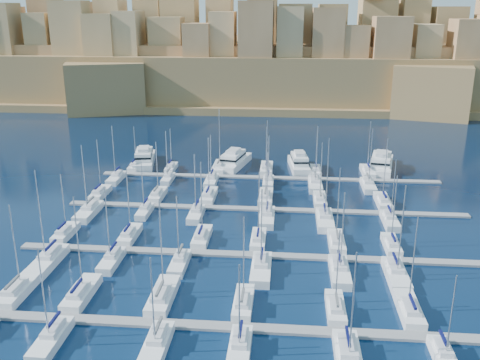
# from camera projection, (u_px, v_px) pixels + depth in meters

# --- Properties ---
(ground) EXTENTS (600.00, 600.00, 0.00)m
(ground) POSITION_uv_depth(u_px,v_px,m) (261.00, 229.00, 103.18)
(ground) COLOR black
(ground) RESTS_ON ground
(pontoon_near) EXTENTS (84.00, 2.00, 0.40)m
(pontoon_near) POSITION_uv_depth(u_px,v_px,m) (248.00, 328.00, 70.90)
(pontoon_near) COLOR slate
(pontoon_near) RESTS_ON ground
(pontoon_mid_near) EXTENTS (84.00, 2.00, 0.40)m
(pontoon_mid_near) POSITION_uv_depth(u_px,v_px,m) (258.00, 255.00, 91.75)
(pontoon_mid_near) COLOR slate
(pontoon_mid_near) RESTS_ON ground
(pontoon_mid_far) EXTENTS (84.00, 2.00, 0.40)m
(pontoon_mid_far) POSITION_uv_depth(u_px,v_px,m) (264.00, 209.00, 112.59)
(pontoon_mid_far) COLOR slate
(pontoon_mid_far) RESTS_ON ground
(pontoon_far) EXTENTS (84.00, 2.00, 0.40)m
(pontoon_far) POSITION_uv_depth(u_px,v_px,m) (268.00, 178.00, 133.43)
(pontoon_far) COLOR slate
(pontoon_far) RESTS_ON ground
(sailboat_0) EXTENTS (3.08, 10.27, 14.29)m
(sailboat_0) POSITION_uv_depth(u_px,v_px,m) (19.00, 290.00, 79.38)
(sailboat_0) COLOR white
(sailboat_0) RESTS_ON ground
(sailboat_1) EXTENTS (2.97, 9.91, 15.90)m
(sailboat_1) POSITION_uv_depth(u_px,v_px,m) (81.00, 293.00, 78.39)
(sailboat_1) COLOR white
(sailboat_1) RESTS_ON ground
(sailboat_2) EXTENTS (3.16, 10.52, 15.66)m
(sailboat_2) POSITION_uv_depth(u_px,v_px,m) (163.00, 296.00, 77.64)
(sailboat_2) COLOR white
(sailboat_2) RESTS_ON ground
(sailboat_3) EXTENTS (2.66, 8.85, 13.97)m
(sailboat_3) POSITION_uv_depth(u_px,v_px,m) (243.00, 303.00, 75.87)
(sailboat_3) COLOR white
(sailboat_3) RESTS_ON ground
(sailboat_4) EXTENTS (2.53, 8.44, 12.67)m
(sailboat_4) POSITION_uv_depth(u_px,v_px,m) (335.00, 308.00, 74.58)
(sailboat_4) COLOR white
(sailboat_4) RESTS_ON ground
(sailboat_5) EXTENTS (2.86, 9.52, 14.60)m
(sailboat_5) POSITION_uv_depth(u_px,v_px,m) (409.00, 310.00, 74.21)
(sailboat_5) COLOR white
(sailboat_5) RESTS_ON ground
(sailboat_7) EXTENTS (2.71, 9.04, 13.97)m
(sailboat_7) POSITION_uv_depth(u_px,v_px,m) (51.00, 339.00, 67.71)
(sailboat_7) COLOR white
(sailboat_7) RESTS_ON ground
(sailboat_8) EXTENTS (2.80, 9.33, 13.36)m
(sailboat_8) POSITION_uv_depth(u_px,v_px,m) (156.00, 345.00, 66.42)
(sailboat_8) COLOR white
(sailboat_8) RESTS_ON ground
(sailboat_9) EXTENTS (2.68, 8.94, 12.80)m
(sailboat_9) POSITION_uv_depth(u_px,v_px,m) (240.00, 349.00, 65.72)
(sailboat_9) COLOR white
(sailboat_9) RESTS_ON ground
(sailboat_10) EXTENTS (3.09, 10.29, 15.29)m
(sailboat_10) POSITION_uv_depth(u_px,v_px,m) (348.00, 358.00, 63.96)
(sailboat_10) COLOR white
(sailboat_10) RESTS_ON ground
(sailboat_11) EXTENTS (2.36, 7.86, 12.25)m
(sailboat_11) POSITION_uv_depth(u_px,v_px,m) (444.00, 357.00, 64.13)
(sailboat_11) COLOR white
(sailboat_11) RESTS_ON ground
(sailboat_12) EXTENTS (2.51, 8.38, 12.29)m
(sailboat_12) POSITION_uv_depth(u_px,v_px,m) (65.00, 233.00, 99.48)
(sailboat_12) COLOR white
(sailboat_12) RESTS_ON ground
(sailboat_13) EXTENTS (2.61, 8.69, 13.19)m
(sailboat_13) POSITION_uv_depth(u_px,v_px,m) (130.00, 235.00, 98.59)
(sailboat_13) COLOR white
(sailboat_13) RESTS_ON ground
(sailboat_14) EXTENTS (2.73, 9.12, 15.20)m
(sailboat_14) POSITION_uv_depth(u_px,v_px,m) (202.00, 237.00, 97.63)
(sailboat_14) COLOR white
(sailboat_14) RESTS_ON ground
(sailboat_15) EXTENTS (2.60, 8.66, 13.65)m
(sailboat_15) POSITION_uv_depth(u_px,v_px,m) (258.00, 240.00, 96.54)
(sailboat_15) COLOR white
(sailboat_15) RESTS_ON ground
(sailboat_16) EXTENTS (2.76, 9.22, 14.73)m
(sailboat_16) POSITION_uv_depth(u_px,v_px,m) (336.00, 242.00, 95.61)
(sailboat_16) COLOR white
(sailboat_16) RESTS_ON ground
(sailboat_17) EXTENTS (2.52, 8.39, 13.73)m
(sailboat_17) POSITION_uv_depth(u_px,v_px,m) (391.00, 245.00, 94.41)
(sailboat_17) COLOR white
(sailboat_17) RESTS_ON ground
(sailboat_18) EXTENTS (3.28, 10.93, 16.97)m
(sailboat_18) POSITION_uv_depth(u_px,v_px,m) (48.00, 260.00, 88.50)
(sailboat_18) COLOR white
(sailboat_18) RESTS_ON ground
(sailboat_19) EXTENTS (2.56, 8.53, 13.75)m
(sailboat_19) POSITION_uv_depth(u_px,v_px,m) (112.00, 260.00, 88.74)
(sailboat_19) COLOR white
(sailboat_19) RESTS_ON ground
(sailboat_20) EXTENTS (2.52, 8.39, 12.86)m
(sailboat_20) POSITION_uv_depth(u_px,v_px,m) (180.00, 263.00, 87.84)
(sailboat_20) COLOR white
(sailboat_20) RESTS_ON ground
(sailboat_21) EXTENTS (3.13, 10.42, 14.82)m
(sailboat_21) POSITION_uv_depth(u_px,v_px,m) (261.00, 269.00, 85.73)
(sailboat_21) COLOR white
(sailboat_21) RESTS_ON ground
(sailboat_22) EXTENTS (2.98, 9.95, 14.57)m
(sailboat_22) POSITION_uv_depth(u_px,v_px,m) (339.00, 271.00, 84.89)
(sailboat_22) COLOR white
(sailboat_22) RESTS_ON ground
(sailboat_23) EXTENTS (3.08, 10.26, 16.00)m
(sailboat_23) POSITION_uv_depth(u_px,v_px,m) (396.00, 274.00, 84.00)
(sailboat_23) COLOR white
(sailboat_23) RESTS_ON ground
(sailboat_24) EXTENTS (2.66, 8.88, 13.33)m
(sailboat_24) POSITION_uv_depth(u_px,v_px,m) (100.00, 193.00, 120.64)
(sailboat_24) COLOR white
(sailboat_24) RESTS_ON ground
(sailboat_25) EXTENTS (2.65, 8.83, 13.13)m
(sailboat_25) POSITION_uv_depth(u_px,v_px,m) (158.00, 195.00, 119.50)
(sailboat_25) COLOR white
(sailboat_25) RESTS_ON ground
(sailboat_26) EXTENTS (2.88, 9.60, 14.22)m
(sailboat_26) POSITION_uv_depth(u_px,v_px,m) (209.00, 196.00, 118.87)
(sailboat_26) COLOR white
(sailboat_26) RESTS_ON ground
(sailboat_27) EXTENTS (2.99, 9.97, 16.84)m
(sailboat_27) POSITION_uv_depth(u_px,v_px,m) (266.00, 197.00, 117.96)
(sailboat_27) COLOR white
(sailboat_27) RESTS_ON ground
(sailboat_28) EXTENTS (2.67, 8.90, 13.78)m
(sailboat_28) POSITION_uv_depth(u_px,v_px,m) (320.00, 200.00, 116.46)
(sailboat_28) COLOR white
(sailboat_28) RESTS_ON ground
(sailboat_29) EXTENTS (2.83, 9.43, 14.92)m
(sailboat_29) POSITION_uv_depth(u_px,v_px,m) (383.00, 201.00, 115.55)
(sailboat_29) COLOR white
(sailboat_29) RESTS_ON ground
(sailboat_30) EXTENTS (3.10, 10.33, 15.30)m
(sailboat_30) POSITION_uv_depth(u_px,v_px,m) (89.00, 212.00, 109.74)
(sailboat_30) COLOR white
(sailboat_30) RESTS_ON ground
(sailboat_31) EXTENTS (2.28, 7.60, 11.85)m
(sailboat_31) POSITION_uv_depth(u_px,v_px,m) (145.00, 211.00, 110.05)
(sailboat_31) COLOR white
(sailboat_31) RESTS_ON ground
(sailboat_32) EXTENTS (2.62, 8.74, 13.79)m
(sailboat_32) POSITION_uv_depth(u_px,v_px,m) (196.00, 214.00, 108.59)
(sailboat_32) COLOR white
(sailboat_32) RESTS_ON ground
(sailboat_33) EXTENTS (2.97, 9.91, 14.63)m
(sailboat_33) POSITION_uv_depth(u_px,v_px,m) (267.00, 217.00, 106.82)
(sailboat_33) COLOR white
(sailboat_33) RESTS_ON ground
(sailboat_34) EXTENTS (3.20, 10.67, 17.82)m
(sailboat_34) POSITION_uv_depth(u_px,v_px,m) (325.00, 220.00, 105.48)
(sailboat_34) COLOR white
(sailboat_34) RESTS_ON ground
(sailboat_35) EXTENTS (2.69, 8.96, 13.66)m
(sailboat_35) POSITION_uv_depth(u_px,v_px,m) (390.00, 220.00, 105.20)
(sailboat_35) COLOR white
(sailboat_35) RESTS_ON ground
(sailboat_36) EXTENTS (2.45, 8.17, 11.64)m
(sailboat_36) POSITION_uv_depth(u_px,v_px,m) (136.00, 166.00, 140.99)
(sailboat_36) COLOR white
(sailboat_36) RESTS_ON ground
(sailboat_37) EXTENTS (2.23, 7.44, 11.36)m
(sailboat_37) POSITION_uv_depth(u_px,v_px,m) (171.00, 168.00, 139.83)
(sailboat_37) COLOR white
(sailboat_37) RESTS_ON ground
(sailboat_38) EXTENTS (3.18, 10.59, 16.45)m
(sailboat_38) POSITION_uv_depth(u_px,v_px,m) (219.00, 167.00, 140.21)
(sailboat_38) COLOR white
(sailboat_38) RESTS_ON ground
(sailboat_39) EXTENTS (3.07, 10.22, 13.69)m
(sailboat_39) POSITION_uv_depth(u_px,v_px,m) (266.00, 169.00, 138.99)
(sailboat_39) COLOR white
(sailboat_39) RESTS_ON ground
(sailboat_40) EXTENTS (2.55, 8.49, 11.56)m
(sailboat_40) POSITION_uv_depth(u_px,v_px,m) (316.00, 171.00, 137.11)
(sailboat_40) COLOR white
(sailboat_40) RESTS_ON ground
(sailboat_41) EXTENTS (2.89, 9.63, 14.00)m
(sailboat_41) POSITION_uv_depth(u_px,v_px,m) (367.00, 171.00, 136.52)
(sailboat_41) COLOR white
(sailboat_41) RESTS_ON ground
(sailboat_42) EXTENTS (2.68, 8.93, 14.27)m
(sailboat_42) POSITION_uv_depth(u_px,v_px,m) (116.00, 178.00, 131.35)
(sailboat_42) COLOR white
(sailboat_42) RESTS_ON ground
(sailboat_43) EXTENTS (2.25, 7.50, 13.00)m
(sailboat_43) POSITION_uv_depth(u_px,v_px,m) (168.00, 179.00, 130.94)
(sailboat_43) COLOR white
(sailboat_43) RESTS_ON ground
(sailboat_44) EXTENTS (2.69, 8.96, 12.50)m
(sailboat_44) POSITION_uv_depth(u_px,v_px,m) (211.00, 181.00, 129.34)
(sailboat_44) COLOR white
(sailboat_44) RESTS_ON ground
(sailboat_45) EXTENTS (2.51, 8.38, 12.55)m
(sailboat_45) POSITION_uv_depth(u_px,v_px,m) (268.00, 182.00, 128.44)
(sailboat_45) COLOR white
(sailboat_45) RESTS_ON ground
(sailboat_46) EXTENTS (3.09, 10.30, 15.25)m
(sailboat_46) POSITION_uv_depth(u_px,v_px,m) (315.00, 184.00, 126.58)
(sailboat_46) COLOR white
(sailboat_46) RESTS_ON ground
(sailboat_47) EXTENTS (2.85, 9.49, 14.90)m
(sailboat_47) POSITION_uv_depth(u_px,v_px,m) (368.00, 185.00, 125.90)
(sailboat_47) COLOR white
(sailboat_47) RESTS_ON ground
(motor_yacht_a) EXTENTS (7.87, 17.09, 5.25)m
(motor_yacht_a) POSITION_uv_depth(u_px,v_px,m) (144.00, 158.00, 144.77)
(motor_yacht_a) COLOR white
(motor_yacht_a) RESTS_ON ground
(motor_yacht_b) EXTENTS (8.38, 17.14, 5.25)m
(motor_yacht_b) POSITION_uv_depth(u_px,v_px,m) (234.00, 161.00, 142.69)
(motor_yacht_b) COLOR white
(motor_yacht_b) RESTS_ON ground
(motor_yacht_c) EXTENTS (5.95, 14.99, 5.25)m
(motor_yacht_c) POSITION_uv_depth(u_px,v_px,m) (299.00, 163.00, 140.37)
(motor_yacht_c) COLOR white
(motor_yacht_c) RESTS_ON ground
(motor_yacht_d) EXTENTS (9.07, 18.92, 5.25)m
(motor_yacht_d) POSITION_uv_depth(u_px,v_px,m) (381.00, 163.00, 140.17)
(motor_yacht_d) COLOR white
(motor_yacht_d) RESTS_ON ground
(fortified_city) EXTENTS (460.00, 108.95, 59.52)m
(fortified_city) POSITION_uv_depth(u_px,v_px,m) (279.00, 66.00, 245.74)
(fortified_city) COLOR brown
(fortified_city) RESTS_ON ground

